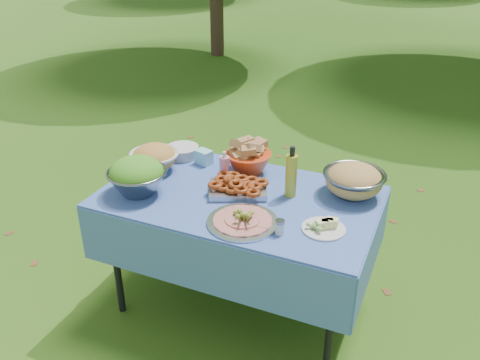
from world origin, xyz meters
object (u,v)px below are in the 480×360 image
object	(u,v)px
charcuterie_platter	(243,216)
oil_bottle	(291,172)
pasta_bowl_steel	(354,180)
picnic_table	(239,253)
plate_stack	(183,151)
bread_bowl	(249,157)
salad_bowl	(137,176)

from	to	relation	value
charcuterie_platter	oil_bottle	world-z (taller)	oil_bottle
pasta_bowl_steel	charcuterie_platter	bearing A→B (deg)	-130.68
picnic_table	pasta_bowl_steel	distance (m)	0.77
plate_stack	bread_bowl	world-z (taller)	bread_bowl
oil_bottle	bread_bowl	bearing A→B (deg)	151.22
salad_bowl	plate_stack	world-z (taller)	salad_bowl
salad_bowl	bread_bowl	distance (m)	0.65
salad_bowl	charcuterie_platter	world-z (taller)	salad_bowl
picnic_table	plate_stack	distance (m)	0.74
pasta_bowl_steel	bread_bowl	bearing A→B (deg)	177.26
picnic_table	pasta_bowl_steel	size ratio (longest dim) A/B	4.44
plate_stack	pasta_bowl_steel	xyz separation A→B (m)	(1.08, -0.06, 0.05)
picnic_table	charcuterie_platter	distance (m)	0.50
salad_bowl	bread_bowl	bearing A→B (deg)	46.80
picnic_table	plate_stack	bearing A→B (deg)	148.70
plate_stack	oil_bottle	size ratio (longest dim) A/B	0.71
plate_stack	charcuterie_platter	size ratio (longest dim) A/B	0.57
bread_bowl	charcuterie_platter	size ratio (longest dim) A/B	0.77
charcuterie_platter	pasta_bowl_steel	bearing A→B (deg)	49.32
salad_bowl	plate_stack	bearing A→B (deg)	91.05
plate_stack	pasta_bowl_steel	distance (m)	1.08
charcuterie_platter	picnic_table	bearing A→B (deg)	117.35
salad_bowl	bread_bowl	size ratio (longest dim) A/B	1.17
picnic_table	pasta_bowl_steel	world-z (taller)	pasta_bowl_steel
plate_stack	bread_bowl	size ratio (longest dim) A/B	0.74
bread_bowl	plate_stack	bearing A→B (deg)	176.14
bread_bowl	salad_bowl	bearing A→B (deg)	-133.20
picnic_table	oil_bottle	bearing A→B (deg)	24.00
plate_stack	charcuterie_platter	distance (m)	0.85
charcuterie_platter	plate_stack	bearing A→B (deg)	139.08
pasta_bowl_steel	salad_bowl	bearing A→B (deg)	-157.31
pasta_bowl_steel	plate_stack	bearing A→B (deg)	176.78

